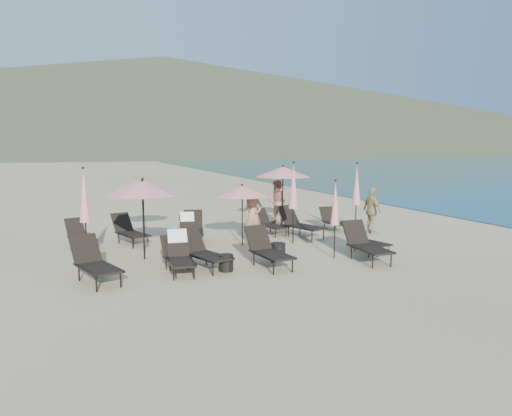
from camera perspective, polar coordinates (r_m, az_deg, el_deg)
name	(u,v)px	position (r m, az deg, el deg)	size (l,w,h in m)	color
ground	(304,261)	(14.32, 5.56, -6.08)	(800.00, 800.00, 0.00)	#D6BA8C
volcanic_headland	(182,105)	(325.23, -8.50, 11.62)	(690.00, 690.00, 55.00)	brown
lounger_0	(94,262)	(12.74, -18.00, -5.87)	(1.18, 1.96, 1.06)	black
lounger_1	(180,253)	(13.20, -8.70, -5.14)	(0.80, 1.70, 1.02)	black
lounger_2	(203,251)	(13.48, -6.04, -4.89)	(1.18, 1.88, 1.01)	black
lounger_3	(268,249)	(13.58, 1.34, -4.72)	(0.83, 1.84, 1.03)	black
lounger_4	(365,243)	(14.59, 12.40, -3.98)	(0.82, 1.88, 1.06)	black
lounger_5	(366,239)	(15.71, 12.46, -3.48)	(0.86, 1.60, 0.87)	black
lounger_6	(80,235)	(16.99, -19.47, -2.89)	(0.96, 1.63, 0.88)	black
lounger_7	(129,230)	(17.10, -14.30, -2.49)	(1.11, 1.80, 0.97)	black
lounger_8	(193,228)	(17.06, -7.19, -2.28)	(1.09, 1.85, 1.00)	black
lounger_9	(269,223)	(18.31, 1.47, -1.71)	(0.91, 1.63, 0.89)	black
lounger_10	(300,223)	(17.83, 5.04, -1.72)	(1.24, 1.98, 1.06)	black
lounger_11	(332,220)	(19.27, 8.72, -1.38)	(0.72, 1.53, 0.85)	black
lounger_12	(188,229)	(17.07, -7.74, -2.34)	(0.81, 1.58, 0.94)	black
lounger_13	(177,256)	(13.29, -9.02, -5.42)	(0.64, 1.53, 0.87)	black
umbrella_open_0	(142,188)	(14.51, -12.86, 2.20)	(2.17, 2.17, 2.33)	black
umbrella_open_1	(242,191)	(16.14, -1.59, 1.97)	(1.89, 1.89, 2.03)	black
umbrella_open_2	(143,184)	(18.43, -12.80, 2.67)	(1.95, 1.95, 2.10)	black
umbrella_open_3	(283,172)	(20.11, 3.09, 4.15)	(2.28, 2.28, 2.45)	black
umbrella_closed_0	(335,204)	(14.49, 9.04, 0.48)	(0.27, 0.27, 2.31)	black
umbrella_closed_1	(357,185)	(18.10, 11.43, 2.60)	(0.31, 0.31, 2.65)	black
umbrella_closed_2	(84,196)	(14.57, -19.03, 1.28)	(0.32, 0.32, 2.70)	black
umbrella_closed_3	(293,187)	(16.52, 4.30, 2.47)	(0.32, 0.32, 2.74)	black
side_table_0	(226,263)	(13.18, -3.44, -6.27)	(0.38, 0.38, 0.44)	black
side_table_1	(278,251)	(14.42, 2.53, -4.96)	(0.43, 0.43, 0.48)	black
beachgoer_a	(253,215)	(16.76, -0.32, -0.81)	(0.68, 0.44, 1.85)	#A9785B
beachgoer_b	(278,202)	(20.36, 2.48, 0.63)	(0.88, 0.69, 1.82)	#B06A5B
beachgoer_c	(372,210)	(18.85, 13.12, -0.26)	(1.01, 0.42, 1.72)	tan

